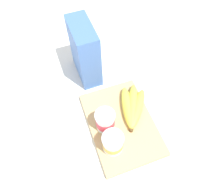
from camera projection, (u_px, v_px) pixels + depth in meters
ground_plane at (121, 125)px, 0.79m from camera, size 2.40×2.40×0.00m
cutting_board at (121, 124)px, 0.78m from camera, size 0.33×0.23×0.02m
cereal_box at (85, 52)px, 0.83m from camera, size 0.18×0.08×0.25m
yogurt_cup_front at (113, 143)px, 0.69m from camera, size 0.07×0.07×0.08m
yogurt_cup_back at (105, 121)px, 0.73m from camera, size 0.07×0.07×0.09m
banana_bunch at (133, 107)px, 0.79m from camera, size 0.19×0.14×0.04m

